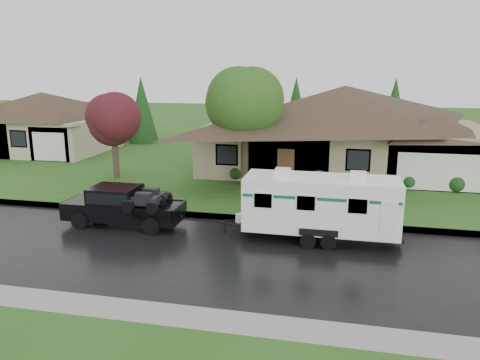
% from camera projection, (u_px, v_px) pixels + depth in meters
% --- Properties ---
extents(ground, '(140.00, 140.00, 0.00)m').
position_uv_depth(ground, '(289.00, 241.00, 19.18)').
color(ground, '#26591B').
rests_on(ground, ground).
extents(road, '(140.00, 8.00, 0.01)m').
position_uv_depth(road, '(283.00, 260.00, 17.28)').
color(road, black).
rests_on(road, ground).
extents(curb, '(140.00, 0.50, 0.15)m').
position_uv_depth(curb, '(294.00, 222.00, 21.30)').
color(curb, gray).
rests_on(curb, ground).
extents(lawn, '(140.00, 26.00, 0.15)m').
position_uv_depth(lawn, '(313.00, 166.00, 33.41)').
color(lawn, '#26591B').
rests_on(lawn, ground).
extents(house_main, '(19.44, 10.80, 6.90)m').
position_uv_depth(house_main, '(348.00, 119.00, 31.00)').
color(house_main, gray).
rests_on(house_main, lawn).
extents(house_far, '(10.80, 8.64, 5.80)m').
position_uv_depth(house_far, '(45.00, 117.00, 38.04)').
color(house_far, '#BDAB8C').
rests_on(house_far, lawn).
extents(tree_left_green, '(4.14, 4.14, 6.86)m').
position_uv_depth(tree_left_green, '(245.00, 104.00, 26.43)').
color(tree_left_green, '#382B1E').
rests_on(tree_left_green, lawn).
extents(tree_red, '(3.12, 3.12, 5.16)m').
position_uv_depth(tree_red, '(113.00, 121.00, 28.47)').
color(tree_red, '#382B1E').
rests_on(tree_red, lawn).
extents(shrub_row, '(13.60, 1.00, 1.00)m').
position_uv_depth(shrub_row, '(341.00, 177.00, 27.45)').
color(shrub_row, '#143814').
rests_on(shrub_row, lawn).
extents(pickup_truck, '(5.28, 2.01, 1.76)m').
position_uv_depth(pickup_truck, '(121.00, 205.00, 20.89)').
color(pickup_truck, black).
rests_on(pickup_truck, ground).
extents(travel_trailer, '(6.51, 2.29, 2.92)m').
position_uv_depth(travel_trailer, '(321.00, 204.00, 18.93)').
color(travel_trailer, white).
rests_on(travel_trailer, ground).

